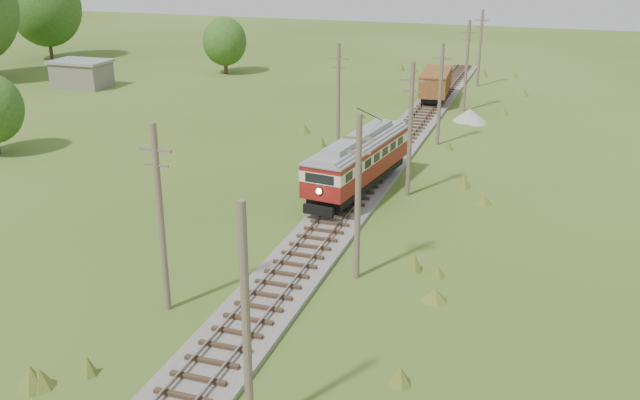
% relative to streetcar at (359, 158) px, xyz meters
% --- Properties ---
extents(railbed_main, '(3.60, 96.00, 0.57)m').
position_rel_streetcar_xyz_m(railbed_main, '(0.00, 3.86, -2.39)').
color(railbed_main, '#605B54').
rests_on(railbed_main, ground).
extents(streetcar, '(4.42, 12.22, 5.53)m').
position_rel_streetcar_xyz_m(streetcar, '(0.00, 0.00, 0.00)').
color(streetcar, black).
rests_on(streetcar, ground).
extents(gondola, '(3.31, 8.51, 2.77)m').
position_rel_streetcar_xyz_m(gondola, '(0.00, 29.73, -0.53)').
color(gondola, black).
rests_on(gondola, ground).
extents(gravel_pile, '(3.25, 3.45, 1.18)m').
position_rel_streetcar_xyz_m(gravel_pile, '(4.61, 22.74, -2.03)').
color(gravel_pile, gray).
rests_on(gravel_pile, ground).
extents(utility_pole_r_1, '(0.30, 0.30, 8.80)m').
position_rel_streetcar_xyz_m(utility_pole_r_1, '(3.10, -25.14, 1.82)').
color(utility_pole_r_1, brown).
rests_on(utility_pole_r_1, ground).
extents(utility_pole_r_2, '(1.60, 0.30, 8.60)m').
position_rel_streetcar_xyz_m(utility_pole_r_2, '(3.30, -12.14, 1.84)').
color(utility_pole_r_2, brown).
rests_on(utility_pole_r_2, ground).
extents(utility_pole_r_3, '(1.60, 0.30, 9.00)m').
position_rel_streetcar_xyz_m(utility_pole_r_3, '(3.20, 0.86, 2.04)').
color(utility_pole_r_3, brown).
rests_on(utility_pole_r_3, ground).
extents(utility_pole_r_4, '(1.60, 0.30, 8.40)m').
position_rel_streetcar_xyz_m(utility_pole_r_4, '(3.00, 13.86, 1.74)').
color(utility_pole_r_4, brown).
rests_on(utility_pole_r_4, ground).
extents(utility_pole_r_5, '(1.60, 0.30, 8.90)m').
position_rel_streetcar_xyz_m(utility_pole_r_5, '(3.40, 26.86, 1.99)').
color(utility_pole_r_5, brown).
rests_on(utility_pole_r_5, ground).
extents(utility_pole_r_6, '(1.60, 0.30, 8.70)m').
position_rel_streetcar_xyz_m(utility_pole_r_6, '(3.20, 39.86, 1.89)').
color(utility_pole_r_6, brown).
rests_on(utility_pole_r_6, ground).
extents(utility_pole_l_a, '(1.60, 0.30, 9.00)m').
position_rel_streetcar_xyz_m(utility_pole_l_a, '(-4.20, -18.14, 2.04)').
color(utility_pole_l_a, brown).
rests_on(utility_pole_l_a, ground).
extents(utility_pole_l_b, '(1.60, 0.30, 8.60)m').
position_rel_streetcar_xyz_m(utility_pole_l_b, '(-4.50, 9.86, 1.84)').
color(utility_pole_l_b, brown).
rests_on(utility_pole_l_b, ground).
extents(tree_left_5, '(9.66, 9.66, 12.44)m').
position_rel_streetcar_xyz_m(tree_left_5, '(-56.00, 39.86, 4.54)').
color(tree_left_5, '#38281C').
rests_on(tree_left_5, ground).
extents(tree_mid_a, '(5.46, 5.46, 7.03)m').
position_rel_streetcar_xyz_m(tree_mid_a, '(-28.00, 37.86, 1.44)').
color(tree_mid_a, '#38281C').
rests_on(tree_mid_a, ground).
extents(shed, '(6.40, 4.40, 3.10)m').
position_rel_streetcar_xyz_m(shed, '(-40.00, 24.86, -1.01)').
color(shed, slate).
rests_on(shed, ground).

